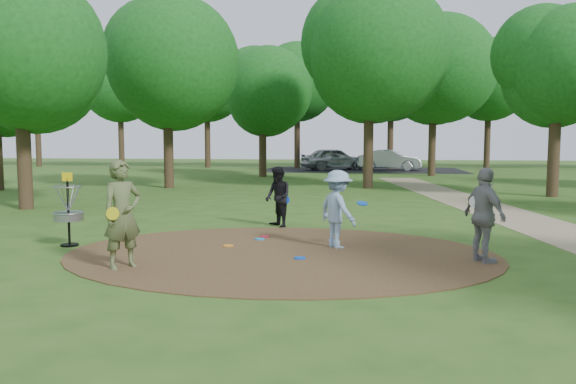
# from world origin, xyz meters

# --- Properties ---
(ground) EXTENTS (100.00, 100.00, 0.00)m
(ground) POSITION_xyz_m (0.00, 0.00, 0.00)
(ground) COLOR #2D5119
(ground) RESTS_ON ground
(dirt_clearing) EXTENTS (8.40, 8.40, 0.02)m
(dirt_clearing) POSITION_xyz_m (0.00, 0.00, 0.01)
(dirt_clearing) COLOR #47301C
(dirt_clearing) RESTS_ON ground
(parking_lot) EXTENTS (14.00, 8.00, 0.01)m
(parking_lot) POSITION_xyz_m (2.00, 30.00, 0.00)
(parking_lot) COLOR black
(parking_lot) RESTS_ON ground
(player_observer_with_disc) EXTENTS (0.79, 0.81, 1.88)m
(player_observer_with_disc) POSITION_xyz_m (-2.53, -1.53, 0.94)
(player_observer_with_disc) COLOR #515D36
(player_observer_with_disc) RESTS_ON ground
(player_throwing_with_disc) EXTENTS (1.20, 1.18, 1.60)m
(player_throwing_with_disc) POSITION_xyz_m (1.08, 0.74, 0.80)
(player_throwing_with_disc) COLOR #87A8CA
(player_throwing_with_disc) RESTS_ON ground
(player_walking_with_disc) EXTENTS (0.91, 0.95, 1.54)m
(player_walking_with_disc) POSITION_xyz_m (-0.51, 3.33, 0.77)
(player_walking_with_disc) COLOR black
(player_walking_with_disc) RESTS_ON ground
(player_waiting_with_disc) EXTENTS (0.84, 1.10, 1.73)m
(player_waiting_with_disc) POSITION_xyz_m (3.73, -0.37, 0.87)
(player_waiting_with_disc) COLOR gray
(player_waiting_with_disc) RESTS_ON ground
(disc_ground_cyan) EXTENTS (0.22, 0.22, 0.02)m
(disc_ground_cyan) POSITION_xyz_m (-0.66, 1.41, 0.03)
(disc_ground_cyan) COLOR #1A86D1
(disc_ground_cyan) RESTS_ON dirt_clearing
(disc_ground_blue) EXTENTS (0.22, 0.22, 0.02)m
(disc_ground_blue) POSITION_xyz_m (0.42, -0.45, 0.03)
(disc_ground_blue) COLOR blue
(disc_ground_blue) RESTS_ON dirt_clearing
(disc_ground_red) EXTENTS (0.22, 0.22, 0.02)m
(disc_ground_red) POSITION_xyz_m (-0.60, 1.75, 0.03)
(disc_ground_red) COLOR red
(disc_ground_red) RESTS_ON dirt_clearing
(car_left) EXTENTS (5.05, 3.61, 1.60)m
(car_left) POSITION_xyz_m (-0.10, 29.58, 0.80)
(car_left) COLOR #9A9DA1
(car_left) RESTS_ON ground
(car_right) EXTENTS (4.57, 2.01, 1.46)m
(car_right) POSITION_xyz_m (3.83, 29.67, 0.73)
(car_right) COLOR #AAAEB2
(car_right) RESTS_ON ground
(disc_ground_orange) EXTENTS (0.22, 0.22, 0.02)m
(disc_ground_orange) POSITION_xyz_m (-1.17, 0.58, 0.03)
(disc_ground_orange) COLOR orange
(disc_ground_orange) RESTS_ON dirt_clearing
(disc_golf_basket) EXTENTS (0.63, 0.63, 1.54)m
(disc_golf_basket) POSITION_xyz_m (-4.50, 0.30, 0.87)
(disc_golf_basket) COLOR black
(disc_golf_basket) RESTS_ON ground
(tree_ring) EXTENTS (36.65, 45.38, 9.37)m
(tree_ring) POSITION_xyz_m (2.02, 10.68, 5.27)
(tree_ring) COLOR #332316
(tree_ring) RESTS_ON ground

